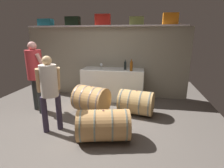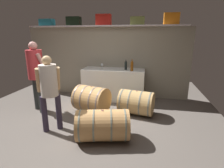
{
  "view_description": "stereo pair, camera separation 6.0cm",
  "coord_description": "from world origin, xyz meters",
  "px_view_note": "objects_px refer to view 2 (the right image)",
  "views": [
    {
      "loc": [
        1.19,
        -2.98,
        1.84
      ],
      "look_at": [
        0.5,
        0.74,
        0.8
      ],
      "focal_mm": 28.22,
      "sensor_mm": 36.0,
      "label": 1
    },
    {
      "loc": [
        1.24,
        -2.96,
        1.84
      ],
      "look_at": [
        0.5,
        0.74,
        0.8
      ],
      "focal_mm": 28.22,
      "sensor_mm": 36.0,
      "label": 2
    }
  ],
  "objects_px": {
    "toolcase_red": "(104,20)",
    "wine_glass": "(102,65)",
    "toolcase_black": "(74,21)",
    "toolcase_olive": "(137,21)",
    "visitor_tasting": "(49,86)",
    "wine_bottle_dark": "(126,65)",
    "toolcase_orange": "(171,19)",
    "toolcase_teal": "(47,23)",
    "wine_bottle_amber": "(132,66)",
    "wine_barrel_far": "(92,99)",
    "winemaker_pouring": "(36,70)",
    "work_cabinet": "(113,84)",
    "wine_barrel_near": "(103,125)",
    "wine_barrel_flank": "(136,102)"
  },
  "relations": [
    {
      "from": "toolcase_teal",
      "to": "wine_bottle_dark",
      "type": "height_order",
      "value": "toolcase_teal"
    },
    {
      "from": "wine_glass",
      "to": "visitor_tasting",
      "type": "distance_m",
      "value": 2.13
    },
    {
      "from": "toolcase_orange",
      "to": "visitor_tasting",
      "type": "distance_m",
      "value": 3.53
    },
    {
      "from": "wine_bottle_dark",
      "to": "wine_glass",
      "type": "distance_m",
      "value": 0.72
    },
    {
      "from": "toolcase_red",
      "to": "wine_glass",
      "type": "xyz_separation_m",
      "value": [
        -0.02,
        -0.17,
        -1.26
      ]
    },
    {
      "from": "wine_barrel_far",
      "to": "wine_barrel_near",
      "type": "bearing_deg",
      "value": -46.0
    },
    {
      "from": "wine_barrel_far",
      "to": "winemaker_pouring",
      "type": "height_order",
      "value": "winemaker_pouring"
    },
    {
      "from": "wine_barrel_near",
      "to": "visitor_tasting",
      "type": "height_order",
      "value": "visitor_tasting"
    },
    {
      "from": "toolcase_olive",
      "to": "wine_barrel_far",
      "type": "bearing_deg",
      "value": -131.61
    },
    {
      "from": "toolcase_red",
      "to": "wine_barrel_near",
      "type": "xyz_separation_m",
      "value": [
        0.55,
        -2.38,
        -1.98
      ]
    },
    {
      "from": "work_cabinet",
      "to": "wine_barrel_far",
      "type": "relative_size",
      "value": 1.9
    },
    {
      "from": "wine_bottle_amber",
      "to": "wine_barrel_far",
      "type": "xyz_separation_m",
      "value": [
        -0.9,
        -0.81,
        -0.73
      ]
    },
    {
      "from": "toolcase_red",
      "to": "wine_bottle_amber",
      "type": "bearing_deg",
      "value": -28.98
    },
    {
      "from": "toolcase_black",
      "to": "wine_barrel_far",
      "type": "height_order",
      "value": "toolcase_black"
    },
    {
      "from": "visitor_tasting",
      "to": "toolcase_red",
      "type": "bearing_deg",
      "value": 41.76
    },
    {
      "from": "toolcase_teal",
      "to": "wine_bottle_amber",
      "type": "bearing_deg",
      "value": -4.74
    },
    {
      "from": "toolcase_olive",
      "to": "winemaker_pouring",
      "type": "bearing_deg",
      "value": -151.26
    },
    {
      "from": "toolcase_teal",
      "to": "wine_glass",
      "type": "distance_m",
      "value": 2.13
    },
    {
      "from": "work_cabinet",
      "to": "wine_barrel_flank",
      "type": "bearing_deg",
      "value": -51.76
    },
    {
      "from": "work_cabinet",
      "to": "wine_glass",
      "type": "relative_size",
      "value": 11.93
    },
    {
      "from": "wine_glass",
      "to": "wine_barrel_flank",
      "type": "bearing_deg",
      "value": -42.27
    },
    {
      "from": "winemaker_pouring",
      "to": "visitor_tasting",
      "type": "bearing_deg",
      "value": -10.33
    },
    {
      "from": "winemaker_pouring",
      "to": "wine_bottle_dark",
      "type": "bearing_deg",
      "value": 64.81
    },
    {
      "from": "toolcase_orange",
      "to": "wine_bottle_dark",
      "type": "height_order",
      "value": "toolcase_orange"
    },
    {
      "from": "toolcase_black",
      "to": "wine_barrel_flank",
      "type": "bearing_deg",
      "value": -31.56
    },
    {
      "from": "work_cabinet",
      "to": "winemaker_pouring",
      "type": "height_order",
      "value": "winemaker_pouring"
    },
    {
      "from": "toolcase_olive",
      "to": "toolcase_red",
      "type": "bearing_deg",
      "value": 176.77
    },
    {
      "from": "wine_barrel_flank",
      "to": "wine_bottle_amber",
      "type": "bearing_deg",
      "value": 115.76
    },
    {
      "from": "wine_barrel_flank",
      "to": "winemaker_pouring",
      "type": "height_order",
      "value": "winemaker_pouring"
    },
    {
      "from": "wine_bottle_dark",
      "to": "winemaker_pouring",
      "type": "height_order",
      "value": "winemaker_pouring"
    },
    {
      "from": "wine_bottle_amber",
      "to": "wine_barrel_flank",
      "type": "relative_size",
      "value": 0.36
    },
    {
      "from": "toolcase_teal",
      "to": "wine_barrel_near",
      "type": "height_order",
      "value": "toolcase_teal"
    },
    {
      "from": "toolcase_teal",
      "to": "work_cabinet",
      "type": "height_order",
      "value": "toolcase_teal"
    },
    {
      "from": "work_cabinet",
      "to": "wine_barrel_near",
      "type": "relative_size",
      "value": 1.71
    },
    {
      "from": "wine_bottle_amber",
      "to": "winemaker_pouring",
      "type": "height_order",
      "value": "winemaker_pouring"
    },
    {
      "from": "toolcase_black",
      "to": "wine_bottle_dark",
      "type": "relative_size",
      "value": 1.46
    },
    {
      "from": "wine_barrel_flank",
      "to": "toolcase_olive",
      "type": "bearing_deg",
      "value": 106.83
    },
    {
      "from": "toolcase_teal",
      "to": "winemaker_pouring",
      "type": "height_order",
      "value": "toolcase_teal"
    },
    {
      "from": "toolcase_black",
      "to": "toolcase_olive",
      "type": "height_order",
      "value": "toolcase_black"
    },
    {
      "from": "toolcase_orange",
      "to": "wine_glass",
      "type": "height_order",
      "value": "toolcase_orange"
    },
    {
      "from": "work_cabinet",
      "to": "wine_bottle_amber",
      "type": "relative_size",
      "value": 5.56
    },
    {
      "from": "wine_bottle_dark",
      "to": "toolcase_olive",
      "type": "bearing_deg",
      "value": 44.08
    },
    {
      "from": "toolcase_red",
      "to": "wine_barrel_far",
      "type": "xyz_separation_m",
      "value": [
        -0.02,
        -1.23,
        -1.95
      ]
    },
    {
      "from": "wine_barrel_far",
      "to": "wine_bottle_dark",
      "type": "bearing_deg",
      "value": 71.38
    },
    {
      "from": "wine_barrel_far",
      "to": "visitor_tasting",
      "type": "bearing_deg",
      "value": -99.08
    },
    {
      "from": "toolcase_orange",
      "to": "wine_glass",
      "type": "xyz_separation_m",
      "value": [
        -1.87,
        -0.17,
        -1.26
      ]
    },
    {
      "from": "wine_bottle_amber",
      "to": "visitor_tasting",
      "type": "height_order",
      "value": "visitor_tasting"
    },
    {
      "from": "wine_barrel_far",
      "to": "visitor_tasting",
      "type": "distance_m",
      "value": 1.27
    },
    {
      "from": "toolcase_teal",
      "to": "wine_barrel_flank",
      "type": "bearing_deg",
      "value": -17.8
    },
    {
      "from": "toolcase_olive",
      "to": "wine_glass",
      "type": "height_order",
      "value": "toolcase_olive"
    }
  ]
}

